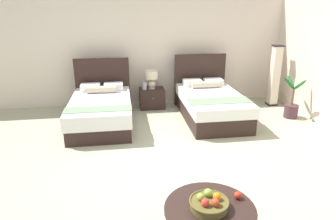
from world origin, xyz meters
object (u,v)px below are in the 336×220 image
at_px(loose_apple, 238,195).
at_px(floor_lamp_corner, 275,76).
at_px(fruit_bowl, 209,203).
at_px(bed_near_corner, 210,104).
at_px(potted_palm, 291,106).
at_px(bed_near_window, 101,109).
at_px(nightstand, 152,98).
at_px(coffee_table, 209,218).
at_px(vase, 144,86).
at_px(table_lamp, 152,77).

relative_size(loose_apple, floor_lamp_corner, 0.05).
relative_size(fruit_bowl, floor_lamp_corner, 0.26).
relative_size(bed_near_corner, floor_lamp_corner, 1.45).
bearing_deg(potted_palm, bed_near_window, 176.33).
xyz_separation_m(nightstand, potted_palm, (2.88, -1.13, 0.03)).
height_order(bed_near_corner, loose_apple, bed_near_corner).
height_order(nightstand, fruit_bowl, fruit_bowl).
height_order(coffee_table, floor_lamp_corner, floor_lamp_corner).
height_order(coffee_table, loose_apple, loose_apple).
distance_m(vase, coffee_table, 4.39).
bearing_deg(vase, loose_apple, -82.11).
xyz_separation_m(bed_near_window, nightstand, (1.11, 0.87, -0.08)).
relative_size(table_lamp, floor_lamp_corner, 0.30).
bearing_deg(fruit_bowl, floor_lamp_corner, 56.20).
bearing_deg(bed_near_corner, vase, 148.08).
xyz_separation_m(bed_near_window, floor_lamp_corner, (4.01, 0.64, 0.41)).
height_order(bed_near_corner, nightstand, bed_near_corner).
bearing_deg(coffee_table, nightstand, 91.43).
distance_m(bed_near_window, fruit_bowl, 3.75).
bearing_deg(loose_apple, coffee_table, -162.54).
height_order(bed_near_window, potted_palm, bed_near_window).
xyz_separation_m(fruit_bowl, loose_apple, (0.32, 0.10, -0.02)).
bearing_deg(floor_lamp_corner, potted_palm, -91.67).
xyz_separation_m(bed_near_window, bed_near_corner, (2.27, 0.00, 0.01)).
bearing_deg(bed_near_corner, fruit_bowl, -106.66).
distance_m(nightstand, table_lamp, 0.49).
distance_m(vase, fruit_bowl, 4.39).
height_order(bed_near_corner, vase, bed_near_corner).
height_order(fruit_bowl, potted_palm, potted_palm).
bearing_deg(vase, bed_near_window, -138.46).
bearing_deg(potted_palm, loose_apple, -127.57).
relative_size(bed_near_corner, vase, 11.78).
height_order(loose_apple, potted_palm, potted_palm).
bearing_deg(fruit_bowl, potted_palm, 49.83).
bearing_deg(table_lamp, potted_palm, -21.74).
bearing_deg(coffee_table, bed_near_corner, 73.51).
distance_m(bed_near_window, nightstand, 1.41).
relative_size(table_lamp, potted_palm, 0.46).
relative_size(nightstand, loose_apple, 7.73).
relative_size(nightstand, table_lamp, 1.35).
xyz_separation_m(table_lamp, vase, (-0.17, -0.06, -0.18)).
bearing_deg(fruit_bowl, nightstand, 91.28).
bearing_deg(nightstand, vase, -167.01).
height_order(vase, floor_lamp_corner, floor_lamp_corner).
bearing_deg(vase, floor_lamp_corner, -3.54).
bearing_deg(potted_palm, coffee_table, -130.05).
relative_size(bed_near_corner, loose_apple, 27.78).
height_order(table_lamp, potted_palm, potted_palm).
distance_m(nightstand, loose_apple, 4.35).
distance_m(vase, loose_apple, 4.32).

